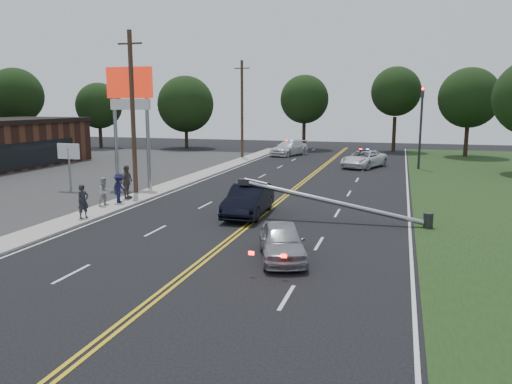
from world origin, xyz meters
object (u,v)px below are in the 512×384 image
(emergency_a, at_px, (364,159))
(bystander_d, at_px, (127,182))
(small_sign, at_px, (69,155))
(pylon_sign, at_px, (130,98))
(utility_pole_mid, at_px, (133,113))
(bystander_a, at_px, (83,201))
(traffic_signal, at_px, (421,121))
(fallen_streetlight, at_px, (343,204))
(utility_pole_far, at_px, (242,109))
(bystander_c, at_px, (119,188))
(crashed_sedan, at_px, (249,200))
(emergency_b, at_px, (289,148))
(waiting_sedan, at_px, (282,241))
(bystander_b, at_px, (105,192))

(emergency_a, relative_size, bystander_d, 2.72)
(small_sign, xyz_separation_m, emergency_a, (17.59, 17.80, -1.58))
(small_sign, height_order, bystander_d, small_sign)
(pylon_sign, relative_size, bystander_d, 4.01)
(small_sign, distance_m, utility_pole_mid, 5.53)
(pylon_sign, distance_m, bystander_a, 10.71)
(traffic_signal, distance_m, bystander_a, 30.13)
(traffic_signal, height_order, utility_pole_mid, utility_pole_mid)
(fallen_streetlight, distance_m, bystander_a, 12.60)
(utility_pole_far, bearing_deg, bystander_c, -88.20)
(utility_pole_mid, bearing_deg, crashed_sedan, -23.80)
(utility_pole_mid, relative_size, emergency_b, 1.80)
(crashed_sedan, height_order, emergency_a, crashed_sedan)
(fallen_streetlight, bearing_deg, bystander_d, 171.13)
(crashed_sedan, xyz_separation_m, emergency_a, (4.19, 21.59, -0.05))
(bystander_a, relative_size, bystander_d, 0.83)
(bystander_a, xyz_separation_m, bystander_d, (-0.63, 5.12, 0.17))
(small_sign, relative_size, traffic_signal, 0.44)
(traffic_signal, distance_m, utility_pole_far, 17.97)
(utility_pole_mid, bearing_deg, bystander_d, -74.59)
(waiting_sedan, xyz_separation_m, bystander_c, (-11.11, 7.15, 0.29))
(emergency_b, bearing_deg, small_sign, -89.13)
(pylon_sign, bearing_deg, bystander_d, -65.16)
(waiting_sedan, distance_m, bystander_c, 13.21)
(fallen_streetlight, distance_m, crashed_sedan, 4.79)
(small_sign, height_order, bystander_a, small_sign)
(traffic_signal, bearing_deg, small_sign, -141.10)
(bystander_b, xyz_separation_m, bystander_d, (0.08, 2.17, 0.21))
(utility_pole_far, xyz_separation_m, waiting_sedan, (11.90, -32.36, -4.41))
(crashed_sedan, relative_size, emergency_a, 0.90)
(bystander_d, bearing_deg, crashed_sedan, -101.65)
(crashed_sedan, relative_size, bystander_b, 3.09)
(waiting_sedan, bearing_deg, bystander_c, 128.79)
(waiting_sedan, height_order, bystander_c, bystander_c)
(emergency_b, bearing_deg, fallen_streetlight, -53.35)
(emergency_a, height_order, bystander_b, bystander_b)
(small_sign, relative_size, utility_pole_mid, 0.31)
(pylon_sign, relative_size, traffic_signal, 1.13)
(fallen_streetlight, relative_size, waiting_sedan, 2.38)
(waiting_sedan, bearing_deg, pylon_sign, 118.44)
(crashed_sedan, height_order, bystander_a, bystander_a)
(bystander_b, relative_size, bystander_d, 0.79)
(emergency_b, xyz_separation_m, bystander_b, (-3.59, -30.41, 0.10))
(waiting_sedan, bearing_deg, bystander_d, 125.17)
(utility_pole_far, bearing_deg, small_sign, -102.31)
(bystander_b, distance_m, bystander_d, 2.18)
(emergency_b, distance_m, bystander_d, 28.46)
(bystander_d, bearing_deg, small_sign, 70.47)
(pylon_sign, distance_m, traffic_signal, 24.75)
(crashed_sedan, xyz_separation_m, waiting_sedan, (3.30, -6.57, -0.13))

